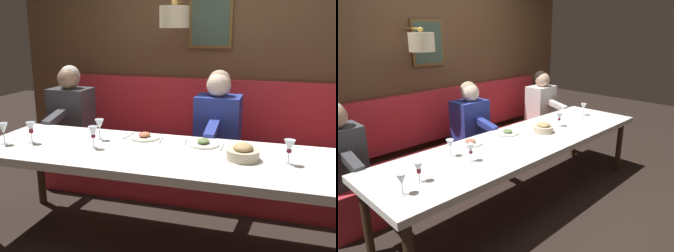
% 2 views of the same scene
% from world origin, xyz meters
% --- Properties ---
extents(ground_plane, '(12.00, 12.00, 0.00)m').
position_xyz_m(ground_plane, '(0.00, 0.00, 0.00)').
color(ground_plane, black).
extents(dining_table, '(0.90, 3.27, 0.74)m').
position_xyz_m(dining_table, '(0.00, 0.00, 0.68)').
color(dining_table, white).
rests_on(dining_table, ground_plane).
extents(banquette_bench, '(0.52, 3.47, 0.45)m').
position_xyz_m(banquette_bench, '(0.89, 0.00, 0.23)').
color(banquette_bench, red).
rests_on(banquette_bench, ground_plane).
extents(back_wall_panel, '(0.59, 4.67, 2.90)m').
position_xyz_m(back_wall_panel, '(1.46, 0.01, 1.36)').
color(back_wall_panel, brown).
rests_on(back_wall_panel, ground_plane).
extents(diner_near, '(0.60, 0.40, 0.79)m').
position_xyz_m(diner_near, '(0.88, -0.02, 0.82)').
color(diner_near, '#283893').
rests_on(diner_near, banquette_bench).
extents(diner_middle, '(0.60, 0.40, 0.79)m').
position_xyz_m(diner_middle, '(0.88, 1.50, 0.82)').
color(diner_middle, '#3D3D42').
rests_on(diner_middle, banquette_bench).
extents(place_setting_0, '(0.24, 0.32, 0.05)m').
position_xyz_m(place_setting_0, '(0.28, 0.47, 0.75)').
color(place_setting_0, silver).
rests_on(place_setting_0, dining_table).
extents(place_setting_1, '(0.24, 0.32, 0.05)m').
position_xyz_m(place_setting_1, '(0.24, -0.01, 0.75)').
color(place_setting_1, silver).
rests_on(place_setting_1, dining_table).
extents(wine_glass_0, '(0.07, 0.07, 0.16)m').
position_xyz_m(wine_glass_0, '(-0.08, 1.26, 0.86)').
color(wine_glass_0, silver).
rests_on(wine_glass_0, dining_table).
extents(wine_glass_1, '(0.07, 0.07, 0.16)m').
position_xyz_m(wine_glass_1, '(-0.00, -0.63, 0.86)').
color(wine_glass_1, silver).
rests_on(wine_glass_1, dining_table).
extents(wine_glass_2, '(0.07, 0.07, 0.16)m').
position_xyz_m(wine_glass_2, '(0.16, 0.81, 0.86)').
color(wine_glass_2, silver).
rests_on(wine_glass_2, dining_table).
extents(wine_glass_4, '(0.07, 0.07, 0.16)m').
position_xyz_m(wine_glass_4, '(-0.17, 1.45, 0.86)').
color(wine_glass_4, silver).
rests_on(wine_glass_4, dining_table).
extents(wine_glass_5, '(0.07, 0.07, 0.16)m').
position_xyz_m(wine_glass_5, '(-0.06, 0.75, 0.86)').
color(wine_glass_5, silver).
rests_on(wine_glass_5, dining_table).
extents(bread_bowl, '(0.22, 0.22, 0.12)m').
position_xyz_m(bread_bowl, '(-0.00, -0.33, 0.79)').
color(bread_bowl, beige).
rests_on(bread_bowl, dining_table).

